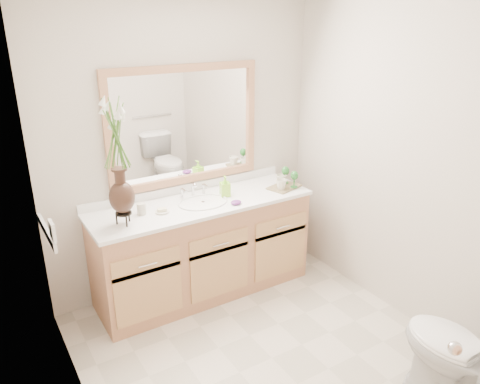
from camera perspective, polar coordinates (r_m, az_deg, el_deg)
floor at (r=3.49m, az=3.91°, el=-19.54°), size 2.60×2.60×0.00m
wall_back at (r=3.92m, az=-6.76°, el=5.17°), size 2.40×0.02×2.40m
wall_front at (r=2.08m, az=26.57°, el=-12.45°), size 2.40×0.02×2.40m
wall_left at (r=2.41m, az=-19.45°, el=-6.56°), size 0.02×2.60×2.40m
wall_right at (r=3.66m, az=19.94°, el=2.83°), size 0.02×2.60×2.40m
vanity at (r=3.98m, az=-4.49°, el=-6.94°), size 1.80×0.55×0.80m
counter at (r=3.80m, az=-4.67°, el=-1.41°), size 1.84×0.57×0.03m
sink at (r=3.80m, az=-4.53°, el=-2.04°), size 0.38×0.34×0.23m
mirror at (r=3.85m, az=-6.75°, el=8.02°), size 1.32×0.04×0.97m
switch_plate at (r=3.19m, az=-21.92°, el=-4.36°), size 0.02×0.12×0.12m
door at (r=1.99m, az=20.19°, el=-20.20°), size 0.80×0.03×2.00m
toilet at (r=3.20m, az=25.28°, el=-17.69°), size 0.42×0.75×0.74m
flower_vase at (r=3.30m, az=-14.80°, el=5.66°), size 0.21×0.21×0.88m
tumbler at (r=3.62m, az=-11.93°, el=-2.01°), size 0.07×0.07×0.09m
soap_dish at (r=3.63m, az=-9.47°, el=-2.33°), size 0.11×0.11×0.03m
soap_bottle at (r=3.88m, az=-1.84°, el=0.61°), size 0.09×0.09×0.16m
purple_dish at (r=3.73m, az=-0.49°, el=-1.27°), size 0.11×0.10×0.03m
tray at (r=4.10m, az=5.40°, el=0.62°), size 0.32×0.26×0.01m
mug_left at (r=4.01m, az=5.05°, el=0.98°), size 0.12×0.12×0.09m
mug_right at (r=4.13m, az=5.03°, el=1.56°), size 0.12×0.11×0.09m
goblet_front at (r=4.05m, az=6.65°, el=1.91°), size 0.07×0.07×0.15m
goblet_back at (r=4.15m, az=5.56°, el=2.46°), size 0.07×0.07×0.15m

